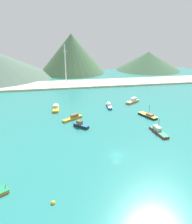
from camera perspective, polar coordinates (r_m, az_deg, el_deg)
ground at (r=95.36m, az=0.64°, el=-2.32°), size 260.00×280.00×0.50m
fishing_boat_0 at (r=86.43m, az=16.54°, el=-4.94°), size 3.58×10.99×5.84m
fishing_boat_2 at (r=111.67m, az=3.57°, el=1.68°), size 2.62×8.63×2.26m
fishing_boat_3 at (r=120.75m, az=9.93°, el=2.96°), size 9.02×7.27×2.84m
fishing_boat_4 at (r=96.31m, az=-6.23°, el=-1.53°), size 9.60×7.28×2.27m
fishing_boat_5 at (r=101.66m, az=13.91°, el=-0.91°), size 6.60×10.52×5.90m
fishing_boat_6 at (r=110.08m, az=-10.83°, el=1.07°), size 3.51×10.35×2.31m
fishing_boat_7 at (r=87.99m, az=-4.13°, el=-3.53°), size 6.44×6.40×5.08m
buoy_0 at (r=53.48m, az=-11.57°, el=-23.00°), size 1.03×1.03×1.03m
beach_strip at (r=163.31m, az=-4.42°, el=7.62°), size 247.00×25.34×1.20m
hill_central at (r=214.91m, az=-6.59°, el=15.47°), size 64.78×64.78×37.16m
hill_east at (r=238.26m, az=13.95°, el=13.29°), size 68.00×68.00×18.96m
radio_tower at (r=167.13m, az=-8.30°, el=12.84°), size 2.97×2.38×29.73m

